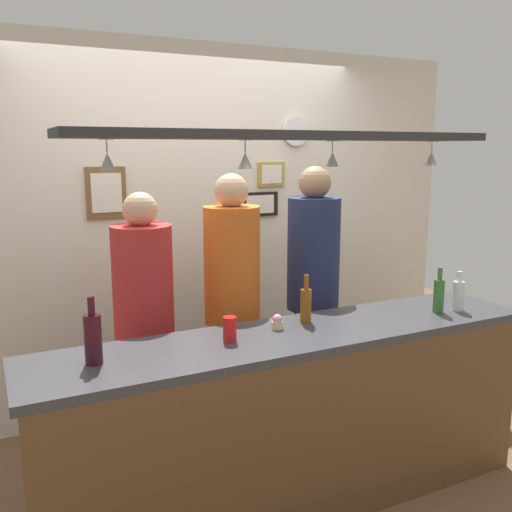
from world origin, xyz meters
TOP-DOWN VIEW (x-y plane):
  - ground_plane at (0.00, 0.00)m, footprint 8.00×8.00m
  - back_wall at (0.00, 1.10)m, footprint 4.40×0.06m
  - bar_counter at (0.00, -0.50)m, footprint 2.70×0.55m
  - overhead_glass_rack at (0.00, -0.30)m, footprint 2.20×0.36m
  - hanging_wineglass_far_left at (-0.89, -0.29)m, footprint 0.07×0.07m
  - hanging_wineglass_left at (-0.28, -0.35)m, footprint 0.07×0.07m
  - hanging_wineglass_center_left at (0.28, -0.24)m, footprint 0.07×0.07m
  - hanging_wineglass_center at (0.87, -0.32)m, footprint 0.07×0.07m
  - person_left_red_shirt at (-0.60, 0.33)m, footprint 0.34×0.34m
  - person_middle_orange_shirt at (-0.05, 0.33)m, footprint 0.34×0.34m
  - person_right_navy_shirt at (0.53, 0.33)m, footprint 0.34×0.34m
  - bottle_beer_amber_tall at (0.14, -0.23)m, footprint 0.06×0.06m
  - bottle_beer_green_import at (0.91, -0.40)m, footprint 0.06×0.06m
  - bottle_wine_dark_red at (-0.99, -0.33)m, footprint 0.08×0.08m
  - bottle_soda_clear at (1.04, -0.42)m, footprint 0.06×0.06m
  - drink_can at (-0.35, -0.33)m, footprint 0.07×0.07m
  - cupcake at (-0.06, -0.26)m, footprint 0.06×0.06m
  - picture_frame_lower_pair at (0.50, 1.06)m, footprint 0.30×0.02m
  - picture_frame_upper_small at (0.60, 1.06)m, footprint 0.22×0.02m
  - picture_frame_caricature at (-0.63, 1.06)m, footprint 0.26×0.02m
  - wall_clock at (0.80, 1.05)m, footprint 0.22×0.03m

SIDE VIEW (x-z plane):
  - ground_plane at x=0.00m, z-range 0.00..0.00m
  - bar_counter at x=0.00m, z-range 0.17..1.13m
  - person_left_red_shirt at x=-0.60m, z-range 0.17..1.81m
  - cupcake at x=-0.06m, z-range 0.95..1.03m
  - drink_can at x=-0.35m, z-range 0.96..1.08m
  - person_middle_orange_shirt at x=-0.05m, z-range 0.18..1.91m
  - bottle_soda_clear at x=1.04m, z-range 0.93..1.16m
  - bottle_beer_amber_tall at x=0.14m, z-range 0.93..1.19m
  - bottle_beer_green_import at x=0.91m, z-range 0.93..1.19m
  - person_right_navy_shirt at x=0.53m, z-range 0.19..1.95m
  - bottle_wine_dark_red at x=-0.99m, z-range 0.93..1.23m
  - back_wall at x=0.00m, z-range 0.00..2.60m
  - picture_frame_lower_pair at x=0.50m, z-range 1.37..1.55m
  - picture_frame_caricature at x=-0.63m, z-range 1.42..1.76m
  - picture_frame_upper_small at x=0.60m, z-range 1.59..1.77m
  - hanging_wineglass_far_left at x=-0.89m, z-range 1.76..1.89m
  - hanging_wineglass_left at x=-0.28m, z-range 1.76..1.89m
  - hanging_wineglass_center_left at x=0.28m, z-range 1.76..1.89m
  - hanging_wineglass_center at x=0.87m, z-range 1.76..1.89m
  - overhead_glass_rack at x=0.00m, z-range 1.92..1.96m
  - wall_clock at x=0.80m, z-range 1.89..2.11m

